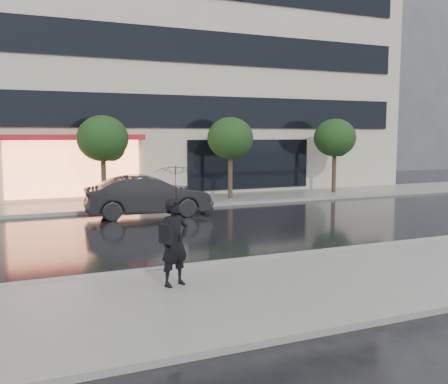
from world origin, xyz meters
TOP-DOWN VIEW (x-y plane):
  - ground at (0.00, 0.00)m, footprint 120.00×120.00m
  - sidewalk_near at (0.00, -3.25)m, footprint 60.00×4.50m
  - sidewalk_far at (0.00, 10.25)m, footprint 60.00×3.50m
  - curb_near at (0.00, -1.00)m, footprint 60.00×0.25m
  - curb_far at (0.00, 8.50)m, footprint 60.00×0.25m
  - office_building at (-0.00, 17.97)m, footprint 30.00×12.76m
  - bg_building_right at (26.00, 28.00)m, footprint 12.00×12.00m
  - tree_mid_west at (-2.94, 10.03)m, footprint 2.20×2.20m
  - tree_mid_east at (3.06, 10.03)m, footprint 2.20×2.20m
  - tree_far_east at (9.06, 10.03)m, footprint 2.20×2.20m
  - parked_car at (-1.82, 7.00)m, footprint 4.95×2.08m
  - pedestrian_with_umbrella at (-3.68, -2.35)m, footprint 1.21×1.22m

SIDE VIEW (x-z plane):
  - ground at x=0.00m, z-range 0.00..0.00m
  - sidewalk_near at x=0.00m, z-range 0.00..0.12m
  - sidewalk_far at x=0.00m, z-range 0.00..0.12m
  - curb_near at x=0.00m, z-range 0.00..0.14m
  - curb_far at x=0.00m, z-range 0.00..0.14m
  - parked_car at x=-1.82m, z-range 0.00..1.59m
  - pedestrian_with_umbrella at x=-3.68m, z-range 0.47..2.93m
  - tree_mid_west at x=-2.94m, z-range 0.93..4.92m
  - tree_mid_east at x=3.06m, z-range 0.93..4.92m
  - tree_far_east at x=9.06m, z-range 0.93..4.92m
  - bg_building_right at x=26.00m, z-range 0.00..16.00m
  - office_building at x=0.00m, z-range 0.00..18.00m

